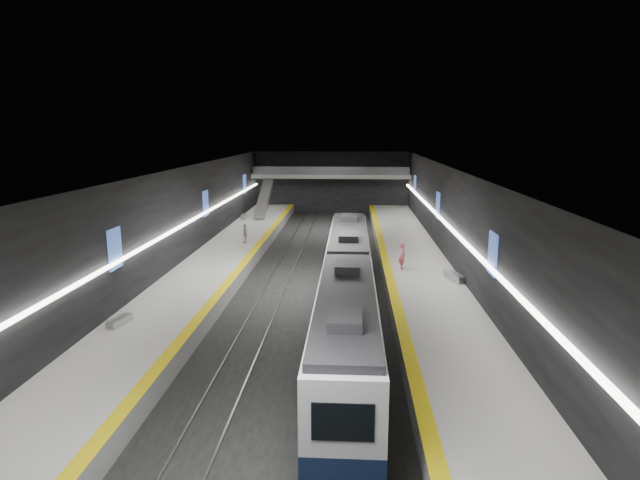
# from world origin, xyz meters

# --- Properties ---
(ground) EXTENTS (70.00, 70.00, 0.00)m
(ground) POSITION_xyz_m (0.00, 0.00, 0.00)
(ground) COLOR black
(ground) RESTS_ON ground
(ceiling) EXTENTS (20.00, 70.00, 0.04)m
(ceiling) POSITION_xyz_m (0.00, 0.00, 8.00)
(ceiling) COLOR beige
(ceiling) RESTS_ON wall_left
(wall_left) EXTENTS (0.04, 70.00, 8.00)m
(wall_left) POSITION_xyz_m (-10.00, 0.00, 4.00)
(wall_left) COLOR black
(wall_left) RESTS_ON ground
(wall_right) EXTENTS (0.04, 70.00, 8.00)m
(wall_right) POSITION_xyz_m (10.00, 0.00, 4.00)
(wall_right) COLOR black
(wall_right) RESTS_ON ground
(wall_back) EXTENTS (20.00, 0.04, 8.00)m
(wall_back) POSITION_xyz_m (0.00, 35.00, 4.00)
(wall_back) COLOR black
(wall_back) RESTS_ON ground
(platform_left) EXTENTS (5.00, 70.00, 1.00)m
(platform_left) POSITION_xyz_m (-7.50, 0.00, 0.50)
(platform_left) COLOR slate
(platform_left) RESTS_ON ground
(tile_surface_left) EXTENTS (5.00, 70.00, 0.02)m
(tile_surface_left) POSITION_xyz_m (-7.50, 0.00, 1.01)
(tile_surface_left) COLOR #B5B5AF
(tile_surface_left) RESTS_ON platform_left
(tactile_strip_left) EXTENTS (0.60, 70.00, 0.02)m
(tactile_strip_left) POSITION_xyz_m (-5.30, 0.00, 1.02)
(tactile_strip_left) COLOR #DABF0B
(tactile_strip_left) RESTS_ON platform_left
(platform_right) EXTENTS (5.00, 70.00, 1.00)m
(platform_right) POSITION_xyz_m (7.50, 0.00, 0.50)
(platform_right) COLOR slate
(platform_right) RESTS_ON ground
(tile_surface_right) EXTENTS (5.00, 70.00, 0.02)m
(tile_surface_right) POSITION_xyz_m (7.50, 0.00, 1.01)
(tile_surface_right) COLOR #B5B5AF
(tile_surface_right) RESTS_ON platform_right
(tactile_strip_right) EXTENTS (0.60, 70.00, 0.02)m
(tactile_strip_right) POSITION_xyz_m (5.30, 0.00, 1.02)
(tactile_strip_right) COLOR #DABF0B
(tactile_strip_right) RESTS_ON platform_right
(rails) EXTENTS (6.52, 70.00, 0.12)m
(rails) POSITION_xyz_m (-0.00, 0.00, 0.06)
(rails) COLOR gray
(rails) RESTS_ON ground
(train) EXTENTS (2.69, 30.04, 3.60)m
(train) POSITION_xyz_m (2.50, -5.89, 2.20)
(train) COLOR #101E3C
(train) RESTS_ON ground
(ad_posters) EXTENTS (19.94, 53.50, 2.20)m
(ad_posters) POSITION_xyz_m (-0.00, 1.00, 4.50)
(ad_posters) COLOR #3E60BC
(ad_posters) RESTS_ON wall_left
(cove_light_left) EXTENTS (0.25, 68.60, 0.12)m
(cove_light_left) POSITION_xyz_m (-9.80, 0.00, 3.80)
(cove_light_left) COLOR white
(cove_light_left) RESTS_ON wall_left
(cove_light_right) EXTENTS (0.25, 68.60, 0.12)m
(cove_light_right) POSITION_xyz_m (9.80, 0.00, 3.80)
(cove_light_right) COLOR white
(cove_light_right) RESTS_ON wall_right
(mezzanine_bridge) EXTENTS (20.00, 3.00, 1.50)m
(mezzanine_bridge) POSITION_xyz_m (0.00, 32.93, 5.04)
(mezzanine_bridge) COLOR gray
(mezzanine_bridge) RESTS_ON wall_left
(escalator) EXTENTS (1.20, 7.50, 3.92)m
(escalator) POSITION_xyz_m (-7.50, 26.00, 2.90)
(escalator) COLOR #99999E
(escalator) RESTS_ON platform_left
(bench_left_near) EXTENTS (0.75, 1.64, 0.39)m
(bench_left_near) POSITION_xyz_m (-9.04, -10.04, 1.19)
(bench_left_near) COLOR #99999E
(bench_left_near) RESTS_ON platform_left
(bench_left_far) EXTENTS (0.69, 1.86, 0.44)m
(bench_left_far) POSITION_xyz_m (-9.39, 23.21, 1.22)
(bench_left_far) COLOR #99999E
(bench_left_far) RESTS_ON platform_left
(bench_right_far) EXTENTS (1.20, 2.12, 0.50)m
(bench_right_far) POSITION_xyz_m (9.50, -0.76, 1.25)
(bench_right_far) COLOR #99999E
(bench_right_far) RESTS_ON platform_right
(passenger_right_a) EXTENTS (0.53, 0.74, 1.91)m
(passenger_right_a) POSITION_xyz_m (6.31, 1.98, 1.96)
(passenger_right_a) COLOR #C4495E
(passenger_right_a) RESTS_ON platform_right
(passenger_left_a) EXTENTS (0.75, 1.09, 1.71)m
(passenger_left_a) POSITION_xyz_m (-6.59, 10.17, 1.86)
(passenger_left_a) COLOR #B8B5A8
(passenger_left_a) RESTS_ON platform_left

